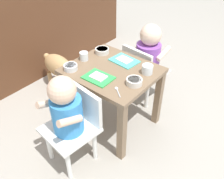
{
  "coord_description": "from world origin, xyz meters",
  "views": [
    {
      "loc": [
        -1.02,
        -0.83,
        1.3
      ],
      "look_at": [
        0.0,
        0.0,
        0.3
      ],
      "focal_mm": 39.08,
      "sensor_mm": 36.0,
      "label": 1
    }
  ],
  "objects_px": {
    "food_tray_left": "(98,77)",
    "water_cup_left": "(84,57)",
    "water_cup_right": "(147,70)",
    "cereal_bowl_right_side": "(134,81)",
    "spoon_by_left_tray": "(117,91)",
    "dining_table": "(112,81)",
    "seated_child_left": "(68,112)",
    "dog": "(61,67)",
    "cereal_bowl_left_side": "(102,51)",
    "food_tray_right": "(124,60)",
    "seated_child_right": "(147,55)",
    "veggie_bowl_near": "(71,67)"
  },
  "relations": [
    {
      "from": "cereal_bowl_right_side",
      "to": "cereal_bowl_left_side",
      "type": "distance_m",
      "value": 0.43
    },
    {
      "from": "food_tray_left",
      "to": "water_cup_left",
      "type": "xyz_separation_m",
      "value": [
        0.1,
        0.22,
        0.02
      ]
    },
    {
      "from": "veggie_bowl_near",
      "to": "spoon_by_left_tray",
      "type": "relative_size",
      "value": 1.01
    },
    {
      "from": "water_cup_right",
      "to": "spoon_by_left_tray",
      "type": "xyz_separation_m",
      "value": [
        -0.26,
        0.03,
        -0.02
      ]
    },
    {
      "from": "food_tray_left",
      "to": "water_cup_left",
      "type": "distance_m",
      "value": 0.25
    },
    {
      "from": "dog",
      "to": "spoon_by_left_tray",
      "type": "height_order",
      "value": "spoon_by_left_tray"
    },
    {
      "from": "dining_table",
      "to": "water_cup_left",
      "type": "height_order",
      "value": "water_cup_left"
    },
    {
      "from": "dog",
      "to": "water_cup_left",
      "type": "xyz_separation_m",
      "value": [
        -0.08,
        -0.37,
        0.26
      ]
    },
    {
      "from": "seated_child_right",
      "to": "cereal_bowl_right_side",
      "type": "distance_m",
      "value": 0.49
    },
    {
      "from": "dog",
      "to": "food_tray_left",
      "type": "height_order",
      "value": "food_tray_left"
    },
    {
      "from": "dog",
      "to": "cereal_bowl_left_side",
      "type": "distance_m",
      "value": 0.48
    },
    {
      "from": "water_cup_left",
      "to": "cereal_bowl_left_side",
      "type": "xyz_separation_m",
      "value": [
        0.15,
        -0.03,
        -0.01
      ]
    },
    {
      "from": "seated_child_right",
      "to": "spoon_by_left_tray",
      "type": "xyz_separation_m",
      "value": [
        -0.56,
        -0.15,
        0.07
      ]
    },
    {
      "from": "food_tray_right",
      "to": "seated_child_left",
      "type": "bearing_deg",
      "value": -178.23
    },
    {
      "from": "water_cup_right",
      "to": "cereal_bowl_right_side",
      "type": "height_order",
      "value": "water_cup_right"
    },
    {
      "from": "dining_table",
      "to": "spoon_by_left_tray",
      "type": "bearing_deg",
      "value": -133.16
    },
    {
      "from": "seated_child_right",
      "to": "cereal_bowl_right_side",
      "type": "bearing_deg",
      "value": -157.24
    },
    {
      "from": "water_cup_left",
      "to": "spoon_by_left_tray",
      "type": "xyz_separation_m",
      "value": [
        -0.13,
        -0.39,
        -0.02
      ]
    },
    {
      "from": "seated_child_left",
      "to": "food_tray_right",
      "type": "relative_size",
      "value": 3.31
    },
    {
      "from": "seated_child_right",
      "to": "spoon_by_left_tray",
      "type": "distance_m",
      "value": 0.59
    },
    {
      "from": "seated_child_left",
      "to": "water_cup_left",
      "type": "distance_m",
      "value": 0.46
    },
    {
      "from": "water_cup_left",
      "to": "veggie_bowl_near",
      "type": "relative_size",
      "value": 0.66
    },
    {
      "from": "cereal_bowl_right_side",
      "to": "spoon_by_left_tray",
      "type": "relative_size",
      "value": 1.1
    },
    {
      "from": "seated_child_right",
      "to": "dog",
      "type": "height_order",
      "value": "seated_child_right"
    },
    {
      "from": "veggie_bowl_near",
      "to": "cereal_bowl_right_side",
      "type": "bearing_deg",
      "value": -72.74
    },
    {
      "from": "food_tray_left",
      "to": "spoon_by_left_tray",
      "type": "relative_size",
      "value": 2.03
    },
    {
      "from": "seated_child_left",
      "to": "veggie_bowl_near",
      "type": "distance_m",
      "value": 0.33
    },
    {
      "from": "dining_table",
      "to": "spoon_by_left_tray",
      "type": "relative_size",
      "value": 6.38
    },
    {
      "from": "cereal_bowl_right_side",
      "to": "seated_child_right",
      "type": "bearing_deg",
      "value": 22.76
    },
    {
      "from": "seated_child_right",
      "to": "food_tray_right",
      "type": "xyz_separation_m",
      "value": [
        -0.27,
        0.02,
        0.07
      ]
    },
    {
      "from": "food_tray_left",
      "to": "veggie_bowl_near",
      "type": "distance_m",
      "value": 0.21
    },
    {
      "from": "seated_child_left",
      "to": "food_tray_left",
      "type": "height_order",
      "value": "seated_child_left"
    },
    {
      "from": "food_tray_right",
      "to": "cereal_bowl_right_side",
      "type": "xyz_separation_m",
      "value": [
        -0.17,
        -0.2,
        0.01
      ]
    },
    {
      "from": "dining_table",
      "to": "seated_child_right",
      "type": "distance_m",
      "value": 0.4
    },
    {
      "from": "dog",
      "to": "water_cup_right",
      "type": "relative_size",
      "value": 6.32
    },
    {
      "from": "dining_table",
      "to": "food_tray_left",
      "type": "bearing_deg",
      "value": -179.97
    },
    {
      "from": "dog",
      "to": "spoon_by_left_tray",
      "type": "relative_size",
      "value": 5.03
    },
    {
      "from": "dining_table",
      "to": "food_tray_right",
      "type": "bearing_deg",
      "value": -0.03
    },
    {
      "from": "seated_child_left",
      "to": "spoon_by_left_tray",
      "type": "relative_size",
      "value": 7.23
    },
    {
      "from": "dining_table",
      "to": "cereal_bowl_left_side",
      "type": "xyz_separation_m",
      "value": [
        0.12,
        0.19,
        0.11
      ]
    },
    {
      "from": "food_tray_left",
      "to": "seated_child_left",
      "type": "bearing_deg",
      "value": -176.53
    },
    {
      "from": "veggie_bowl_near",
      "to": "food_tray_right",
      "type": "bearing_deg",
      "value": -33.99
    },
    {
      "from": "veggie_bowl_near",
      "to": "cereal_bowl_left_side",
      "type": "distance_m",
      "value": 0.29
    },
    {
      "from": "seated_child_left",
      "to": "cereal_bowl_left_side",
      "type": "height_order",
      "value": "seated_child_left"
    },
    {
      "from": "food_tray_left",
      "to": "cereal_bowl_left_side",
      "type": "distance_m",
      "value": 0.32
    },
    {
      "from": "food_tray_left",
      "to": "food_tray_right",
      "type": "relative_size",
      "value": 0.93
    },
    {
      "from": "food_tray_left",
      "to": "spoon_by_left_tray",
      "type": "height_order",
      "value": "food_tray_left"
    },
    {
      "from": "seated_child_right",
      "to": "water_cup_right",
      "type": "relative_size",
      "value": 9.22
    },
    {
      "from": "dining_table",
      "to": "seated_child_left",
      "type": "relative_size",
      "value": 0.88
    },
    {
      "from": "water_cup_right",
      "to": "cereal_bowl_right_side",
      "type": "bearing_deg",
      "value": -178.06
    }
  ]
}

